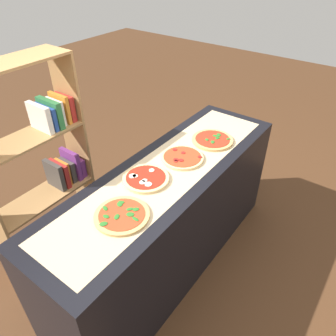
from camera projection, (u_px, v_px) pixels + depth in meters
ground_plane at (168, 259)px, 2.70m from camera, size 12.00×12.00×0.00m
counter at (168, 219)px, 2.43m from camera, size 2.12×0.62×0.93m
parchment_paper at (168, 170)px, 2.16m from camera, size 1.95×0.45×0.00m
pizza_spinach_0 at (122, 215)px, 1.80m from camera, size 0.31×0.31×0.02m
pizza_mozzarella_1 at (146, 178)px, 2.07m from camera, size 0.30×0.30×0.03m
pizza_pepperoni_2 at (182, 158)px, 2.26m from camera, size 0.30×0.30×0.03m
pizza_spinach_3 at (212, 140)px, 2.46m from camera, size 0.31×0.31×0.03m
bookshelf at (50, 170)px, 2.49m from camera, size 0.82×0.29×1.59m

